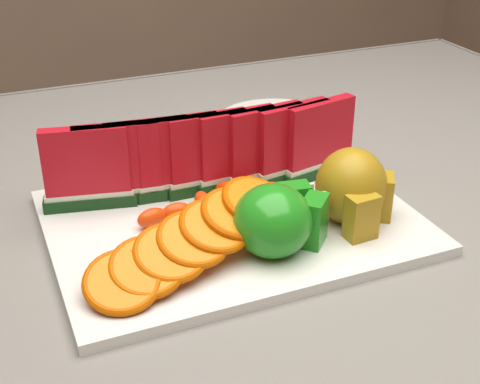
{
  "coord_description": "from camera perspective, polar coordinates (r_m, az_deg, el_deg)",
  "views": [
    {
      "loc": [
        -0.19,
        -0.64,
        1.15
      ],
      "look_at": [
        0.05,
        -0.06,
        0.81
      ],
      "focal_mm": 50.0,
      "sensor_mm": 36.0,
      "label": 1
    }
  ],
  "objects": [
    {
      "name": "table",
      "position": [
        0.83,
        -4.85,
        -8.33
      ],
      "size": [
        1.4,
        0.9,
        0.75
      ],
      "color": "#513A1B",
      "rests_on": "ground"
    },
    {
      "name": "side_plate",
      "position": [
        1.02,
        3.1,
        5.98
      ],
      "size": [
        0.24,
        0.24,
        0.01
      ],
      "color": "silver",
      "rests_on": "tablecloth"
    },
    {
      "name": "tangerine_segments",
      "position": [
        0.76,
        -2.42,
        -0.87
      ],
      "size": [
        0.18,
        0.07,
        0.02
      ],
      "color": "orange",
      "rests_on": "platter"
    },
    {
      "name": "apple_cluster",
      "position": [
        0.68,
        3.26,
        -2.37
      ],
      "size": [
        0.12,
        0.11,
        0.08
      ],
      "color": "#248409",
      "rests_on": "platter"
    },
    {
      "name": "orange_fan_front",
      "position": [
        0.66,
        -4.0,
        -4.01
      ],
      "size": [
        0.25,
        0.14,
        0.06
      ],
      "color": "#E63B00",
      "rests_on": "platter"
    },
    {
      "name": "orange_fan_back",
      "position": [
        0.83,
        -5.5,
        2.31
      ],
      "size": [
        0.23,
        0.09,
        0.04
      ],
      "color": "#E63B00",
      "rests_on": "platter"
    },
    {
      "name": "platter",
      "position": [
        0.75,
        -0.72,
        -2.55
      ],
      "size": [
        0.4,
        0.3,
        0.01
      ],
      "color": "silver",
      "rests_on": "tablecloth"
    },
    {
      "name": "watermelon_row",
      "position": [
        0.79,
        -2.7,
        3.14
      ],
      "size": [
        0.39,
        0.07,
        0.1
      ],
      "color": "#163E11",
      "rests_on": "platter"
    },
    {
      "name": "tablecloth",
      "position": [
        0.8,
        -5.03,
        -4.71
      ],
      "size": [
        1.53,
        1.03,
        0.2
      ],
      "color": "slate",
      "rests_on": "table"
    },
    {
      "name": "pear_cluster",
      "position": [
        0.74,
        9.66,
        0.27
      ],
      "size": [
        0.1,
        0.1,
        0.09
      ],
      "color": "#B37714",
      "rests_on": "platter"
    }
  ]
}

